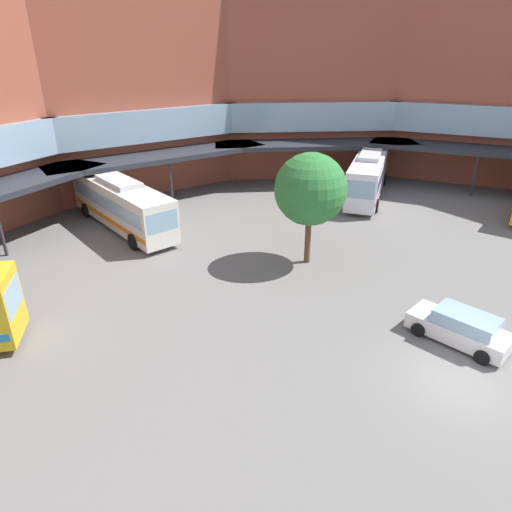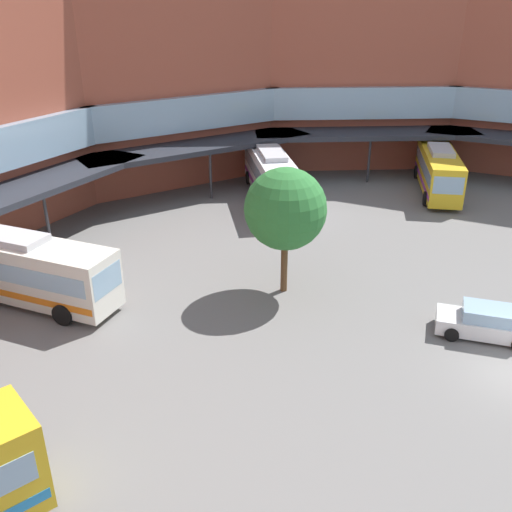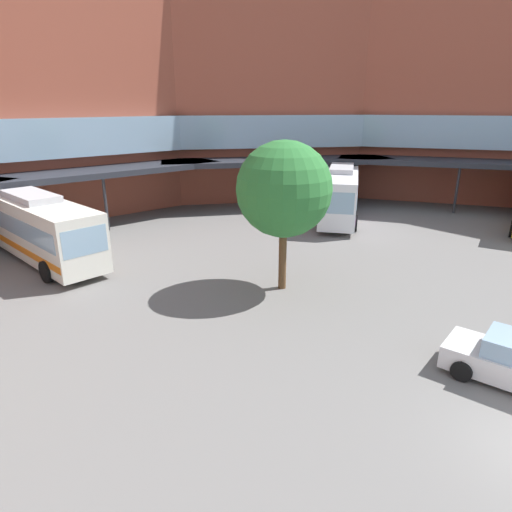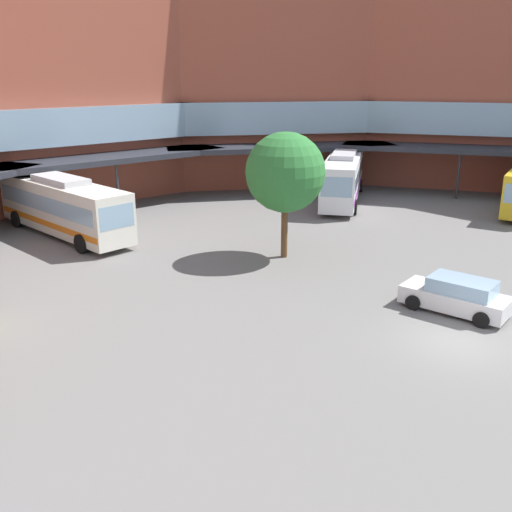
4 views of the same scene
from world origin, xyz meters
The scene contains 6 objects.
station_building centered at (0.00, 18.64, 9.00)m, with size 74.27×45.07×18.93m.
bus_0 centered at (23.23, 8.52, 1.84)m, with size 10.61×5.74×3.64m.
bus_1 centered at (15.28, 19.47, 1.96)m, with size 11.08×9.25×3.87m.
bus_3 centered at (-5.25, 24.18, 1.88)m, with size 3.74×12.18×3.70m.
parked_car centered at (2.58, 1.72, 0.74)m, with size 2.66×4.66×1.53m.
plaza_tree centered at (2.20, 12.09, 4.69)m, with size 4.28×4.28×6.85m.
Camera 2 is at (-22.80, 0.39, 14.84)m, focal length 40.20 mm.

